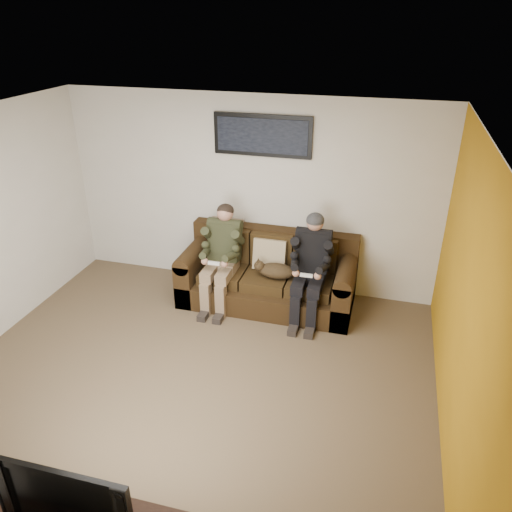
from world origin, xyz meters
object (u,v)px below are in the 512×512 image
(framed_poster, at_px, (262,135))
(television, at_px, (72,490))
(person_right, at_px, (311,262))
(sofa, at_px, (269,276))
(cat, at_px, (275,270))
(person_left, at_px, (222,251))

(framed_poster, relative_size, television, 1.29)
(person_right, distance_m, television, 3.71)
(sofa, distance_m, cat, 0.30)
(person_left, height_order, framed_poster, framed_poster)
(framed_poster, distance_m, television, 4.39)
(sofa, bearing_deg, framed_poster, 117.37)
(television, bearing_deg, framed_poster, 87.03)
(cat, distance_m, television, 3.64)
(cat, height_order, framed_poster, framed_poster)
(person_left, bearing_deg, person_right, 0.02)
(sofa, distance_m, framed_poster, 1.81)
(cat, bearing_deg, person_right, -0.72)
(framed_poster, xyz_separation_m, television, (-0.17, -4.17, -1.37))
(sofa, distance_m, television, 3.82)
(person_left, relative_size, person_right, 0.99)
(framed_poster, bearing_deg, person_right, -36.48)
(person_left, xyz_separation_m, cat, (0.70, 0.01, -0.19))
(sofa, xyz_separation_m, person_right, (0.57, -0.19, 0.39))
(person_left, height_order, person_right, person_right)
(person_right, bearing_deg, sofa, 162.02)
(sofa, xyz_separation_m, cat, (0.13, -0.18, 0.20))
(cat, distance_m, framed_poster, 1.69)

